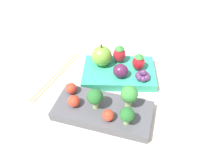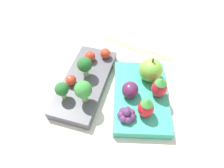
% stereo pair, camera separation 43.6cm
% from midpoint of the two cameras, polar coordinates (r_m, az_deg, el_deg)
% --- Properties ---
extents(ground_plane, '(4.00, 4.00, 0.00)m').
position_cam_midpoint_polar(ground_plane, '(0.44, 22.92, -15.64)').
color(ground_plane, beige).
extents(bento_box_savoury, '(0.22, 0.11, 0.02)m').
position_cam_midpoint_polar(bento_box_savoury, '(0.41, 15.06, -14.36)').
color(bento_box_savoury, '#4C4C51').
rests_on(bento_box_savoury, ground_plane).
extents(bento_box_fruit, '(0.21, 0.15, 0.02)m').
position_cam_midpoint_polar(bento_box_fruit, '(0.45, 32.68, -17.15)').
color(bento_box_fruit, '#33A87F').
rests_on(bento_box_fruit, ground_plane).
extents(broccoli_floret_0, '(0.03, 0.03, 0.05)m').
position_cam_midpoint_polar(broccoli_floret_0, '(0.38, 16.44, -9.32)').
color(broccoli_floret_0, '#93B770').
rests_on(broccoli_floret_0, bento_box_savoury).
extents(broccoli_floret_1, '(0.04, 0.04, 0.06)m').
position_cam_midpoint_polar(broccoli_floret_1, '(0.35, 19.23, -19.35)').
color(broccoli_floret_1, '#93B770').
rests_on(broccoli_floret_1, bento_box_savoury).
extents(broccoli_floret_2, '(0.03, 0.03, 0.05)m').
position_cam_midpoint_polar(broccoli_floret_2, '(0.35, 11.07, -19.30)').
color(broccoli_floret_2, '#93B770').
rests_on(broccoli_floret_2, bento_box_savoury).
extents(cherry_tomato_0, '(0.03, 0.03, 0.03)m').
position_cam_midpoint_polar(cherry_tomato_0, '(0.38, 11.75, -14.64)').
color(cherry_tomato_0, red).
rests_on(cherry_tomato_0, bento_box_savoury).
extents(cherry_tomato_1, '(0.03, 0.03, 0.03)m').
position_cam_midpoint_polar(cherry_tomato_1, '(0.42, 15.55, -4.86)').
color(cherry_tomato_1, red).
rests_on(cherry_tomato_1, bento_box_savoury).
extents(cherry_tomato_2, '(0.03, 0.03, 0.03)m').
position_cam_midpoint_polar(cherry_tomato_2, '(0.44, 20.18, -3.57)').
color(cherry_tomato_2, red).
rests_on(cherry_tomato_2, bento_box_savoury).
extents(apple, '(0.05, 0.05, 0.06)m').
position_cam_midpoint_polar(apple, '(0.45, 35.41, -9.43)').
color(apple, '#70A838').
rests_on(apple, bento_box_fruit).
extents(strawberry_0, '(0.03, 0.03, 0.05)m').
position_cam_midpoint_polar(strawberry_0, '(0.41, 37.76, -21.49)').
color(strawberry_0, red).
rests_on(strawberry_0, bento_box_fruit).
extents(strawberry_1, '(0.03, 0.03, 0.05)m').
position_cam_midpoint_polar(strawberry_1, '(0.44, 38.96, -14.69)').
color(strawberry_1, red).
rests_on(strawberry_1, bento_box_fruit).
extents(plum, '(0.04, 0.04, 0.04)m').
position_cam_midpoint_polar(plum, '(0.41, 31.48, -16.47)').
color(plum, '#511E42').
rests_on(plum, bento_box_fruit).
extents(grape_cluster, '(0.04, 0.04, 0.03)m').
position_cam_midpoint_polar(grape_cluster, '(0.41, 32.44, -24.31)').
color(grape_cluster, '#562D5B').
rests_on(grape_cluster, bento_box_fruit).
extents(chopsticks_pair, '(0.07, 0.21, 0.01)m').
position_cam_midpoint_polar(chopsticks_pair, '(0.53, 26.24, -0.27)').
color(chopsticks_pair, tan).
rests_on(chopsticks_pair, ground_plane).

